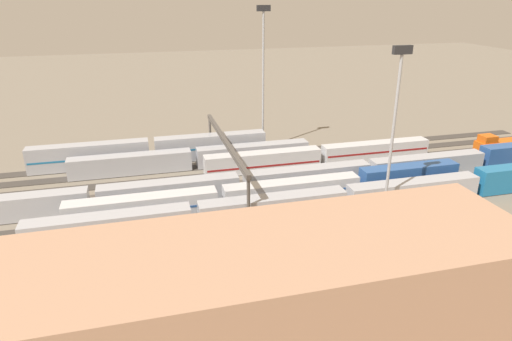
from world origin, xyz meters
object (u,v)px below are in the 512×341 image
at_px(train_on_track_1, 194,158).
at_px(train_on_track_0, 152,151).
at_px(train_on_track_2, 321,156).
at_px(train_on_track_3, 497,148).
at_px(light_mast_0, 263,62).
at_px(train_on_track_5, 279,192).
at_px(train_on_track_6, 337,200).
at_px(train_on_track_4, 233,185).
at_px(light_mast_1, 395,112).
at_px(signal_gantry, 225,145).
at_px(maintenance_shed, 268,292).

bearing_deg(train_on_track_1, train_on_track_0, -32.50).
bearing_deg(train_on_track_2, train_on_track_3, 172.44).
distance_m(train_on_track_2, train_on_track_0, 34.27).
relative_size(train_on_track_0, light_mast_0, 1.56).
height_order(train_on_track_0, train_on_track_3, same).
bearing_deg(train_on_track_5, train_on_track_1, -60.17).
bearing_deg(train_on_track_1, train_on_track_5, 119.83).
bearing_deg(train_on_track_6, train_on_track_3, -160.77).
relative_size(train_on_track_2, train_on_track_4, 0.34).
relative_size(train_on_track_5, light_mast_1, 2.55).
height_order(light_mast_1, signal_gantry, light_mast_1).
height_order(train_on_track_3, light_mast_1, light_mast_1).
bearing_deg(train_on_track_2, train_on_track_1, -11.35).
height_order(train_on_track_5, train_on_track_6, same).
xyz_separation_m(train_on_track_1, light_mast_0, (-16.50, -8.35, 17.01)).
bearing_deg(train_on_track_5, signal_gantry, -55.20).
bearing_deg(train_on_track_5, light_mast_0, -100.06).
bearing_deg(signal_gantry, light_mast_1, 139.47).
bearing_deg(train_on_track_0, signal_gantry, 129.50).
bearing_deg(train_on_track_2, light_mast_0, -57.75).
height_order(train_on_track_5, light_mast_1, light_mast_1).
distance_m(train_on_track_4, train_on_track_0, 23.67).
height_order(train_on_track_4, light_mast_1, light_mast_1).
distance_m(train_on_track_2, light_mast_0, 23.21).
relative_size(train_on_track_0, train_on_track_6, 0.52).
bearing_deg(train_on_track_6, train_on_track_0, -47.55).
height_order(train_on_track_1, signal_gantry, signal_gantry).
relative_size(train_on_track_1, signal_gantry, 1.35).
relative_size(light_mast_0, signal_gantry, 0.87).
distance_m(train_on_track_0, maintenance_shed, 55.17).
height_order(light_mast_0, maintenance_shed, light_mast_0).
height_order(train_on_track_6, maintenance_shed, maintenance_shed).
bearing_deg(train_on_track_2, train_on_track_0, -16.97).
height_order(train_on_track_5, maintenance_shed, maintenance_shed).
xyz_separation_m(train_on_track_5, light_mast_0, (-5.03, -28.35, 16.91)).
height_order(train_on_track_5, train_on_track_3, train_on_track_3).
bearing_deg(train_on_track_0, train_on_track_6, 132.45).
height_order(train_on_track_3, signal_gantry, signal_gantry).
distance_m(train_on_track_0, light_mast_0, 29.55).
xyz_separation_m(train_on_track_3, signal_gantry, (58.08, 0.00, 5.50)).
distance_m(light_mast_0, maintenance_shed, 61.28).
xyz_separation_m(light_mast_0, signal_gantry, (11.98, 18.35, -11.37)).
xyz_separation_m(train_on_track_5, light_mast_1, (-14.56, 8.39, 14.60)).
xyz_separation_m(train_on_track_2, train_on_track_4, (20.12, 10.00, 0.06)).
distance_m(train_on_track_2, train_on_track_1, 25.42).
xyz_separation_m(signal_gantry, maintenance_shed, (3.47, 39.37, -2.21)).
distance_m(light_mast_1, signal_gantry, 29.71).
bearing_deg(train_on_track_3, train_on_track_6, 19.23).
bearing_deg(train_on_track_5, train_on_track_6, 148.40).
distance_m(train_on_track_5, train_on_track_3, 52.10).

